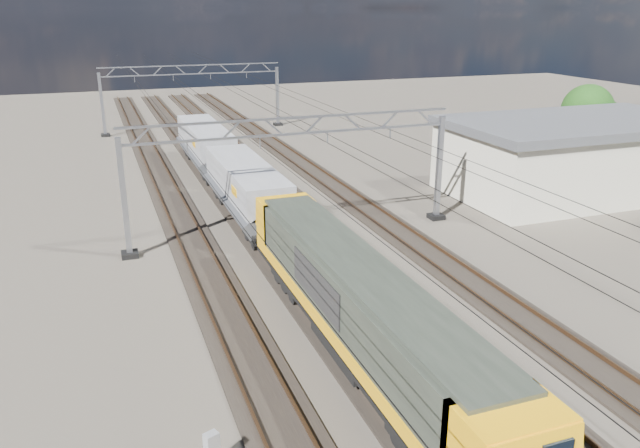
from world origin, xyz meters
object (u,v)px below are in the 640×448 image
object	(u,v)px
catenary_gantry_far	(193,95)
hopper_wagon_mid	(206,143)
locomotive	(358,305)
catenary_gantry_mid	(295,173)
trackside_cabinet	(212,442)
hopper_wagon_lead	(246,187)
tree_far	(592,113)
industrial_shed	(576,156)

from	to	relation	value
catenary_gantry_far	hopper_wagon_mid	bearing A→B (deg)	-96.35
locomotive	catenary_gantry_mid	bearing A→B (deg)	81.80
catenary_gantry_mid	trackside_cabinet	bearing A→B (deg)	-114.99
hopper_wagon_lead	hopper_wagon_mid	distance (m)	14.20
hopper_wagon_lead	tree_far	world-z (taller)	tree_far
hopper_wagon_mid	tree_far	world-z (taller)	tree_far
hopper_wagon_lead	hopper_wagon_mid	world-z (taller)	same
catenary_gantry_far	catenary_gantry_mid	bearing A→B (deg)	-90.00
catenary_gantry_far	tree_far	size ratio (longest dim) A/B	2.98
trackside_cabinet	industrial_shed	world-z (taller)	industrial_shed
hopper_wagon_mid	industrial_shed	distance (m)	28.86
catenary_gantry_far	locomotive	bearing A→B (deg)	-92.30
hopper_wagon_lead	industrial_shed	distance (m)	24.07
locomotive	hopper_wagon_lead	size ratio (longest dim) A/B	1.62
catenary_gantry_mid	locomotive	world-z (taller)	catenary_gantry_mid
hopper_wagon_lead	hopper_wagon_mid	bearing A→B (deg)	90.00
hopper_wagon_mid	industrial_shed	bearing A→B (deg)	-33.73
hopper_wagon_mid	industrial_shed	size ratio (longest dim) A/B	0.70
hopper_wagon_lead	catenary_gantry_mid	bearing A→B (deg)	-62.37
tree_far	catenary_gantry_mid	bearing A→B (deg)	-162.10
catenary_gantry_mid	tree_far	size ratio (longest dim) A/B	2.98
tree_far	catenary_gantry_far	bearing A→B (deg)	139.15
hopper_wagon_mid	tree_far	xyz separation A→B (m)	(32.32, -8.23, 2.01)
catenary_gantry_far	trackside_cabinet	world-z (taller)	catenary_gantry_far
hopper_wagon_mid	industrial_shed	xyz separation A→B (m)	(24.00, -16.02, 0.49)
locomotive	hopper_wagon_mid	xyz separation A→B (m)	(-0.00, 31.90, -0.09)
catenary_gantry_far	trackside_cabinet	distance (m)	54.73
industrial_shed	tree_far	bearing A→B (deg)	43.12
catenary_gantry_far	hopper_wagon_mid	xyz separation A→B (m)	(-2.00, -17.98, -1.67)
catenary_gantry_mid	industrial_shed	xyz separation A→B (m)	(22.00, 2.00, -1.18)
hopper_wagon_lead	industrial_shed	bearing A→B (deg)	-4.34
industrial_shed	catenary_gantry_mid	bearing A→B (deg)	-174.81
hopper_wagon_lead	trackside_cabinet	world-z (taller)	hopper_wagon_lead
locomotive	hopper_wagon_lead	distance (m)	17.70
trackside_cabinet	hopper_wagon_lead	bearing A→B (deg)	52.11
hopper_wagon_lead	industrial_shed	xyz separation A→B (m)	(24.00, -1.82, 0.49)
catenary_gantry_mid	catenary_gantry_far	bearing A→B (deg)	90.00
catenary_gantry_mid	catenary_gantry_far	xyz separation A→B (m)	(0.00, 36.00, 0.00)
catenary_gantry_far	industrial_shed	xyz separation A→B (m)	(22.00, -34.00, -1.18)
catenary_gantry_mid	locomotive	distance (m)	14.11
catenary_gantry_far	hopper_wagon_lead	distance (m)	32.28
catenary_gantry_mid	catenary_gantry_far	world-z (taller)	same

